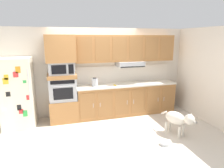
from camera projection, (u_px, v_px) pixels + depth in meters
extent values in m
plane|color=beige|center=(104.00, 127.00, 4.93)|extent=(9.60, 9.60, 0.00)
cube|color=beige|center=(95.00, 72.00, 5.68)|extent=(6.20, 0.12, 2.50)
cube|color=silver|center=(201.00, 74.00, 5.38)|extent=(0.12, 7.10, 2.50)
cube|color=silver|center=(18.00, 93.00, 4.82)|extent=(0.76, 0.70, 1.76)
cylinder|color=silver|center=(29.00, 92.00, 4.54)|extent=(0.02, 0.02, 1.10)
cube|color=red|center=(28.00, 98.00, 4.57)|extent=(0.06, 0.01, 0.12)
cube|color=gold|center=(6.00, 81.00, 4.36)|extent=(0.12, 0.01, 0.14)
cube|color=gold|center=(6.00, 77.00, 4.35)|extent=(0.09, 0.01, 0.12)
cube|color=orange|center=(18.00, 70.00, 4.38)|extent=(0.11, 0.01, 0.15)
cube|color=black|center=(8.00, 94.00, 4.44)|extent=(0.09, 0.01, 0.11)
cube|color=red|center=(21.00, 112.00, 4.60)|extent=(0.10, 0.01, 0.11)
cube|color=green|center=(25.00, 82.00, 4.47)|extent=(0.07, 0.01, 0.06)
cube|color=white|center=(4.00, 110.00, 4.49)|extent=(0.09, 0.01, 0.07)
cube|color=green|center=(25.00, 114.00, 4.64)|extent=(0.10, 0.01, 0.15)
cube|color=black|center=(19.00, 108.00, 4.57)|extent=(0.09, 0.01, 0.14)
cube|color=red|center=(16.00, 75.00, 4.39)|extent=(0.11, 0.01, 0.13)
cube|color=#A8703D|center=(64.00, 110.00, 5.31)|extent=(0.74, 0.62, 0.60)
cube|color=#A8AAAF|center=(63.00, 89.00, 5.17)|extent=(0.70, 0.58, 0.60)
cube|color=black|center=(63.00, 94.00, 4.91)|extent=(0.49, 0.01, 0.30)
cube|color=black|center=(63.00, 82.00, 4.84)|extent=(0.60, 0.01, 0.09)
cylinder|color=#A8AAAF|center=(63.00, 87.00, 4.84)|extent=(0.56, 0.02, 0.02)
cube|color=#A8703D|center=(62.00, 76.00, 5.09)|extent=(0.74, 0.62, 0.10)
cube|color=#A8AAAF|center=(62.00, 68.00, 5.04)|extent=(0.64, 0.53, 0.32)
cube|color=black|center=(59.00, 70.00, 4.77)|extent=(0.35, 0.01, 0.22)
cube|color=black|center=(71.00, 69.00, 4.85)|extent=(0.13, 0.01, 0.24)
cube|color=#A8703D|center=(60.00, 48.00, 4.93)|extent=(0.74, 0.62, 0.68)
cube|color=#A8703D|center=(127.00, 99.00, 5.76)|extent=(2.90, 0.60, 0.88)
cube|color=#9A6738|center=(88.00, 106.00, 5.15)|extent=(0.41, 0.01, 0.70)
cylinder|color=#BCBCC1|center=(93.00, 106.00, 5.18)|extent=(0.01, 0.01, 0.12)
cube|color=#9A6738|center=(105.00, 104.00, 5.28)|extent=(0.41, 0.01, 0.70)
cylinder|color=#BCBCC1|center=(100.00, 105.00, 5.23)|extent=(0.01, 0.01, 0.12)
cube|color=#9A6738|center=(122.00, 103.00, 5.41)|extent=(0.41, 0.01, 0.70)
cylinder|color=#BCBCC1|center=(127.00, 102.00, 5.43)|extent=(0.01, 0.01, 0.12)
cube|color=#9A6738|center=(138.00, 101.00, 5.53)|extent=(0.41, 0.01, 0.70)
cylinder|color=#BCBCC1|center=(134.00, 102.00, 5.48)|extent=(0.01, 0.01, 0.12)
cube|color=#9A6738|center=(153.00, 100.00, 5.66)|extent=(0.41, 0.01, 0.70)
cylinder|color=#BCBCC1|center=(158.00, 100.00, 5.69)|extent=(0.01, 0.01, 0.12)
cube|color=#9A6738|center=(168.00, 98.00, 5.79)|extent=(0.41, 0.01, 0.70)
cylinder|color=#BCBCC1|center=(164.00, 99.00, 5.74)|extent=(0.01, 0.01, 0.12)
cube|color=silver|center=(127.00, 84.00, 5.65)|extent=(2.94, 0.64, 0.04)
cube|color=silver|center=(124.00, 74.00, 5.86)|extent=(2.94, 0.02, 0.50)
cube|color=#A8703D|center=(126.00, 48.00, 5.54)|extent=(2.90, 0.34, 0.74)
cube|color=#A8AAAF|center=(130.00, 64.00, 5.60)|extent=(0.76, 0.48, 0.14)
cube|color=black|center=(133.00, 67.00, 5.41)|extent=(0.72, 0.04, 0.02)
cube|color=#9A6738|center=(85.00, 49.00, 5.05)|extent=(0.41, 0.01, 0.63)
cube|color=#9A6738|center=(103.00, 49.00, 5.18)|extent=(0.41, 0.01, 0.63)
cube|color=#9A6738|center=(120.00, 49.00, 5.31)|extent=(0.41, 0.01, 0.63)
cube|color=#9A6738|center=(136.00, 49.00, 5.44)|extent=(0.41, 0.01, 0.63)
cube|color=#9A6738|center=(152.00, 48.00, 5.57)|extent=(0.41, 0.01, 0.63)
cube|color=#9A6738|center=(167.00, 48.00, 5.69)|extent=(0.41, 0.01, 0.63)
cylinder|color=yellow|center=(115.00, 85.00, 5.42)|extent=(0.06, 0.10, 0.03)
cylinder|color=silver|center=(118.00, 85.00, 5.48)|extent=(0.05, 0.12, 0.01)
cylinder|color=#A8AAAF|center=(95.00, 82.00, 5.33)|extent=(0.17, 0.17, 0.22)
cylinder|color=black|center=(95.00, 78.00, 5.30)|extent=(0.10, 0.10, 0.02)
ellipsoid|color=beige|center=(175.00, 118.00, 4.49)|extent=(0.46, 0.57, 0.28)
sphere|color=beige|center=(190.00, 119.00, 4.21)|extent=(0.23, 0.23, 0.23)
ellipsoid|color=gray|center=(194.00, 122.00, 4.12)|extent=(0.13, 0.15, 0.08)
cone|color=beige|center=(191.00, 114.00, 4.24)|extent=(0.06, 0.06, 0.07)
cone|color=beige|center=(187.00, 116.00, 4.15)|extent=(0.06, 0.06, 0.07)
cylinder|color=beige|center=(164.00, 113.00, 4.72)|extent=(0.10, 0.16, 0.13)
cylinder|color=beige|center=(183.00, 131.00, 4.47)|extent=(0.06, 0.06, 0.27)
cylinder|color=beige|center=(179.00, 133.00, 4.37)|extent=(0.06, 0.06, 0.27)
cylinder|color=beige|center=(170.00, 125.00, 4.73)|extent=(0.06, 0.06, 0.27)
cylinder|color=beige|center=(166.00, 127.00, 4.64)|extent=(0.06, 0.06, 0.27)
cylinder|color=#B2B7BC|center=(165.00, 144.00, 4.12)|extent=(0.20, 0.20, 0.06)
cylinder|color=brown|center=(165.00, 143.00, 4.11)|extent=(0.15, 0.15, 0.03)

